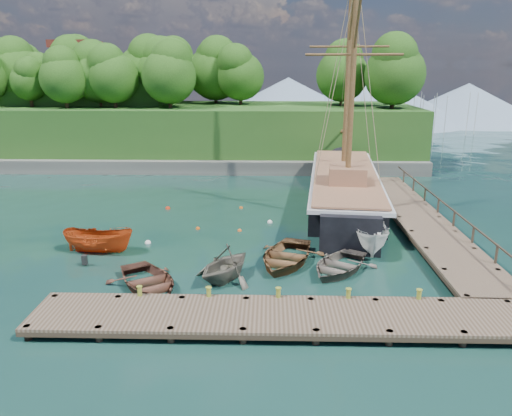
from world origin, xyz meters
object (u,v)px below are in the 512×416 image
Objects in this scene: rowboat_1 at (225,279)px; rowboat_3 at (338,271)px; cabin_boat_white at (369,249)px; schooner at (344,192)px; rowboat_2 at (285,263)px; rowboat_0 at (149,288)px; motorboat_orange at (100,252)px.

rowboat_1 reaches higher than rowboat_3.
rowboat_1 is 9.10m from cabin_boat_white.
cabin_boat_white is 9.21m from schooner.
rowboat_2 is 5.40m from cabin_boat_white.
rowboat_3 is (5.73, 1.22, 0.00)m from rowboat_1.
schooner is (-0.20, 9.15, 1.09)m from cabin_boat_white.
cabin_boat_white reaches higher than rowboat_0.
cabin_boat_white is at bearing -82.53° from schooner.
rowboat_1 is at bearing -135.03° from rowboat_3.
rowboat_1 is at bearing -108.32° from motorboat_orange.
cabin_boat_white is at bearing -7.63° from rowboat_0.
rowboat_0 is 7.38m from rowboat_2.
schooner reaches higher than rowboat_0.
motorboat_orange is at bearing -140.26° from schooner.
rowboat_3 is at bearing -19.27° from rowboat_0.
cabin_boat_white is at bearing 60.37° from rowboat_1.
cabin_boat_white is at bearing 42.63° from rowboat_2.
rowboat_0 is 1.12× the size of motorboat_orange.
rowboat_1 is at bearing -15.98° from rowboat_0.
rowboat_3 is at bearing -119.84° from cabin_boat_white.
schooner reaches higher than motorboat_orange.
rowboat_0 is 0.17× the size of schooner.
rowboat_3 is 12.57m from schooner.
cabin_boat_white is (15.40, 0.92, 0.00)m from motorboat_orange.
rowboat_2 is 12.37m from schooner.
rowboat_2 is at bearing -106.27° from schooner.
rowboat_3 is 1.07× the size of motorboat_orange.
rowboat_0 is at bearing -149.47° from cabin_boat_white.
schooner is (2.03, 12.36, 1.09)m from rowboat_3.
rowboat_1 is 0.82× the size of rowboat_3.
rowboat_2 is 2.86m from rowboat_3.
schooner reaches higher than rowboat_3.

